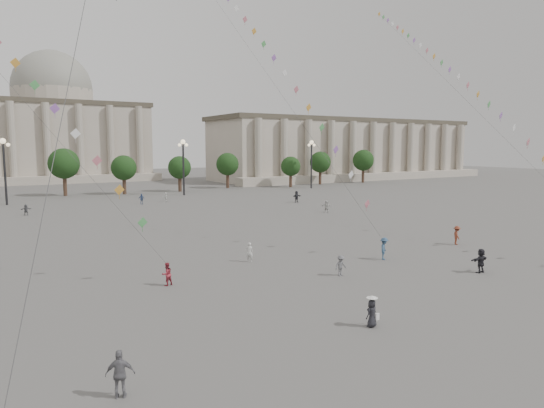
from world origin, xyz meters
TOP-DOWN VIEW (x-y plane):
  - ground at (0.00, 0.00)m, footprint 360.00×360.00m
  - hall_east at (75.00, 93.89)m, footprint 84.00×26.22m
  - hall_central at (0.00, 129.22)m, footprint 48.30×34.30m
  - tree_row at (0.00, 78.00)m, footprint 137.12×5.12m
  - lamp_post_mid_west at (-15.00, 70.00)m, footprint 2.00×0.90m
  - lamp_post_mid_east at (15.00, 70.00)m, footprint 2.00×0.90m
  - lamp_post_far_east at (45.00, 70.00)m, footprint 2.00×0.90m
  - person_crowd_0 at (3.81, 59.60)m, footprint 1.06×0.51m
  - person_crowd_3 at (13.38, 4.07)m, footprint 1.69×0.54m
  - person_crowd_4 at (8.47, 61.42)m, footprint 1.23×1.41m
  - person_crowd_6 at (3.85, 8.74)m, footprint 1.00×0.59m
  - person_crowd_7 at (23.64, 36.42)m, footprint 1.71×0.97m
  - person_crowd_8 at (20.57, 11.87)m, footprint 1.22×1.34m
  - person_crowd_9 at (26.88, 48.84)m, footprint 1.87×0.88m
  - person_crowd_12 at (-13.29, 55.34)m, footprint 1.45×0.63m
  - person_crowd_13 at (0.19, 15.96)m, footprint 0.70×0.69m
  - tourist_3 at (-14.18, -0.51)m, footprint 1.18×0.82m
  - kite_flyer_0 at (-7.83, 12.87)m, footprint 0.91×0.79m
  - kite_flyer_1 at (10.16, 10.86)m, footprint 1.36×1.33m
  - hat_person at (-1.13, 0.04)m, footprint 0.80×0.60m
  - kite_train_mid at (9.77, 38.95)m, footprint 1.47×52.29m
  - kite_train_east at (33.43, 24.66)m, footprint 23.55×49.52m

SIDE VIEW (x-z plane):
  - ground at x=0.00m, z-range 0.00..0.00m
  - person_crowd_12 at x=-13.29m, z-range 0.00..1.52m
  - person_crowd_6 at x=3.85m, z-range 0.00..1.52m
  - person_crowd_4 at x=8.47m, z-range 0.00..1.54m
  - kite_flyer_0 at x=-7.83m, z-range 0.00..1.59m
  - hat_person at x=-1.13m, z-range -0.04..1.65m
  - person_crowd_13 at x=0.19m, z-range 0.00..1.62m
  - person_crowd_0 at x=3.81m, z-range 0.00..1.76m
  - person_crowd_7 at x=23.64m, z-range 0.00..1.76m
  - person_crowd_8 at x=20.57m, z-range 0.00..1.81m
  - person_crowd_3 at x=13.38m, z-range 0.00..1.82m
  - tourist_3 at x=-14.18m, z-range 0.00..1.86m
  - kite_flyer_1 at x=10.16m, z-range 0.00..1.87m
  - person_crowd_9 at x=26.88m, z-range 0.00..1.93m
  - tree_row at x=0.00m, z-range 1.39..9.39m
  - lamp_post_mid_west at x=-15.00m, z-range 2.03..12.68m
  - lamp_post_mid_east at x=15.00m, z-range 2.03..12.68m
  - lamp_post_far_east at x=45.00m, z-range 2.03..12.68m
  - hall_east at x=75.00m, z-range -0.17..17.03m
  - hall_central at x=0.00m, z-range -3.52..31.98m
  - kite_train_east at x=33.43m, z-range -13.39..51.41m
  - kite_train_mid at x=9.77m, z-range -8.51..62.58m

